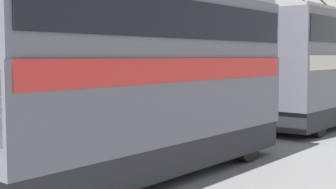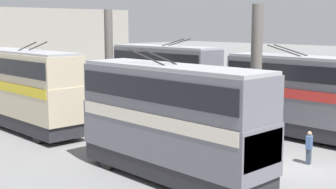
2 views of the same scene
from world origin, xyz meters
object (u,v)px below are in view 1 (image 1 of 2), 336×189
at_px(bus_left_far, 325,61).
at_px(bus_right_mid, 161,60).
at_px(bus_left_near, 148,70).
at_px(person_by_left_row, 113,127).
at_px(oil_drum, 91,115).
at_px(person_aisle_midway, 100,117).

height_order(bus_left_far, bus_right_mid, bus_right_mid).
bearing_deg(bus_left_far, bus_left_near, 180.00).
bearing_deg(bus_left_near, person_by_left_row, 65.40).
relative_size(bus_right_mid, oil_drum, 12.52).
bearing_deg(bus_right_mid, bus_left_far, -97.38).
bearing_deg(person_by_left_row, bus_left_far, 95.26).
distance_m(bus_left_far, person_aisle_midway, 10.59).
xyz_separation_m(bus_left_near, bus_right_mid, (13.25, 10.80, 0.13)).
bearing_deg(person_aisle_midway, bus_right_mid, 39.31).
bearing_deg(bus_left_far, person_aisle_midway, 153.89).
bearing_deg(person_by_left_row, oil_drum, 162.55).
relative_size(person_by_left_row, oil_drum, 2.07).
xyz_separation_m(bus_left_near, oil_drum, (5.34, 8.32, -2.34)).
relative_size(bus_left_near, oil_drum, 11.47).
bearing_deg(oil_drum, bus_right_mid, 17.38).
relative_size(person_aisle_midway, oil_drum, 2.11).
distance_m(bus_left_far, oil_drum, 10.85).
relative_size(bus_left_near, person_by_left_row, 5.53).
bearing_deg(person_aisle_midway, bus_left_far, -16.86).
height_order(person_aisle_midway, oil_drum, person_aisle_midway).
bearing_deg(bus_left_far, bus_right_mid, 82.62).
xyz_separation_m(person_by_left_row, oil_drum, (4.21, 5.84, -0.50)).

